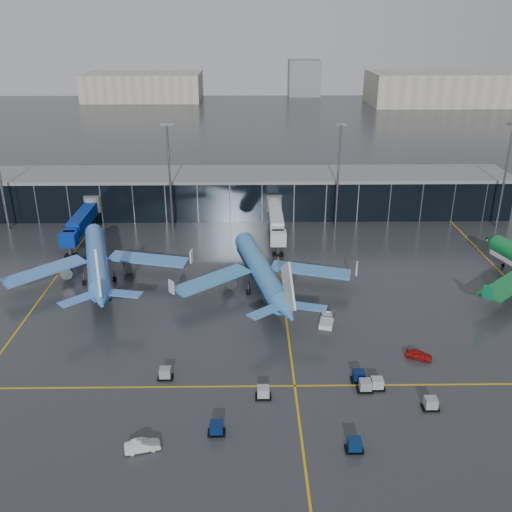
{
  "coord_description": "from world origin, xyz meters",
  "views": [
    {
      "loc": [
        3.56,
        -81.85,
        48.34
      ],
      "look_at": [
        5.0,
        18.0,
        6.0
      ],
      "focal_mm": 40.0,
      "sensor_mm": 36.0,
      "label": 1
    }
  ],
  "objects_px": {
    "airliner_arkefly": "(96,248)",
    "mobile_airstair": "(326,322)",
    "airliner_klm_near": "(260,258)",
    "baggage_carts": "(316,398)",
    "service_van_red": "(419,355)",
    "service_van_white": "(142,446)"
  },
  "relations": [
    {
      "from": "airliner_arkefly",
      "to": "service_van_white",
      "type": "bearing_deg",
      "value": -86.73
    },
    {
      "from": "airliner_arkefly",
      "to": "airliner_klm_near",
      "type": "bearing_deg",
      "value": -24.45
    },
    {
      "from": "airliner_klm_near",
      "to": "service_van_white",
      "type": "distance_m",
      "value": 46.8
    },
    {
      "from": "airliner_klm_near",
      "to": "service_van_red",
      "type": "distance_m",
      "value": 34.55
    },
    {
      "from": "mobile_airstair",
      "to": "service_van_red",
      "type": "xyz_separation_m",
      "value": [
        12.78,
        -10.16,
        -0.1
      ]
    },
    {
      "from": "baggage_carts",
      "to": "mobile_airstair",
      "type": "relative_size",
      "value": 10.52
    },
    {
      "from": "service_van_red",
      "to": "service_van_white",
      "type": "bearing_deg",
      "value": 142.25
    },
    {
      "from": "airliner_klm_near",
      "to": "mobile_airstair",
      "type": "distance_m",
      "value": 18.88
    },
    {
      "from": "baggage_carts",
      "to": "mobile_airstair",
      "type": "bearing_deg",
      "value": 78.81
    },
    {
      "from": "airliner_arkefly",
      "to": "airliner_klm_near",
      "type": "distance_m",
      "value": 32.37
    },
    {
      "from": "baggage_carts",
      "to": "service_van_red",
      "type": "xyz_separation_m",
      "value": [
        16.85,
        10.45,
        -0.08
      ]
    },
    {
      "from": "airliner_klm_near",
      "to": "service_van_red",
      "type": "xyz_separation_m",
      "value": [
        23.6,
        -24.6,
        -5.64
      ]
    },
    {
      "from": "mobile_airstair",
      "to": "airliner_klm_near",
      "type": "bearing_deg",
      "value": 141.04
    },
    {
      "from": "airliner_arkefly",
      "to": "mobile_airstair",
      "type": "height_order",
      "value": "airliner_arkefly"
    },
    {
      "from": "airliner_arkefly",
      "to": "mobile_airstair",
      "type": "relative_size",
      "value": 11.63
    },
    {
      "from": "airliner_klm_near",
      "to": "baggage_carts",
      "type": "xyz_separation_m",
      "value": [
        6.75,
        -35.05,
        -5.55
      ]
    },
    {
      "from": "airliner_arkefly",
      "to": "service_van_white",
      "type": "xyz_separation_m",
      "value": [
        16.87,
        -48.8,
        -5.81
      ]
    },
    {
      "from": "service_van_red",
      "to": "service_van_white",
      "type": "height_order",
      "value": "service_van_white"
    },
    {
      "from": "airliner_klm_near",
      "to": "baggage_carts",
      "type": "relative_size",
      "value": 1.07
    },
    {
      "from": "airliner_arkefly",
      "to": "baggage_carts",
      "type": "distance_m",
      "value": 55.93
    },
    {
      "from": "airliner_klm_near",
      "to": "baggage_carts",
      "type": "bearing_deg",
      "value": -91.37
    },
    {
      "from": "airliner_arkefly",
      "to": "baggage_carts",
      "type": "xyz_separation_m",
      "value": [
        38.75,
        -39.92,
        -5.75
      ]
    }
  ]
}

